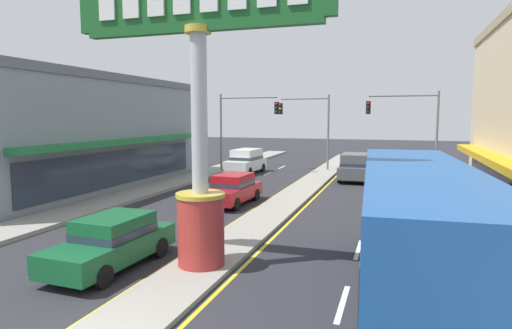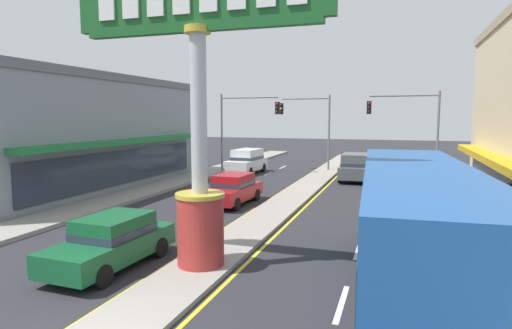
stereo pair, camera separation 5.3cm
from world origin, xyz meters
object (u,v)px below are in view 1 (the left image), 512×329
object	(u,v)px
traffic_light_left_side	(242,119)
pedestrian_far_side	(506,234)
district_sign	(199,124)
pedestrian_near_kerb	(507,201)
storefront_left	(64,133)
bus_far_left_oncoming	(417,224)
suv_near_right_lane	(354,167)
traffic_light_right_side	(410,120)
sedan_mid_left_lane	(232,189)
sedan_near_left_lane	(112,241)
traffic_light_median_far	(310,120)
suv_far_right_lane	(246,161)

from	to	relation	value
traffic_light_left_side	pedestrian_far_side	xyz separation A→B (m)	(14.59, -17.70, -3.14)
district_sign	pedestrian_near_kerb	size ratio (longest dim) A/B	4.79
pedestrian_far_side	storefront_left	bearing A→B (deg)	161.02
district_sign	bus_far_left_oncoming	distance (m)	6.35
district_sign	bus_far_left_oncoming	world-z (taller)	district_sign
suv_near_right_lane	pedestrian_far_side	size ratio (longest dim) A/B	2.83
traffic_light_right_side	pedestrian_near_kerb	distance (m)	13.86
traffic_light_left_side	sedan_mid_left_lane	bearing A→B (deg)	-72.23
storefront_left	sedan_mid_left_lane	xyz separation A→B (m)	(11.71, -1.31, -2.68)
traffic_light_right_side	storefront_left	bearing A→B (deg)	-153.11
traffic_light_left_side	bus_far_left_oncoming	size ratio (longest dim) A/B	0.55
traffic_light_right_side	pedestrian_near_kerb	bearing A→B (deg)	-75.67
district_sign	traffic_light_right_side	world-z (taller)	district_sign
suv_near_right_lane	sedan_near_left_lane	size ratio (longest dim) A/B	1.06
bus_far_left_oncoming	pedestrian_far_side	distance (m)	3.80
traffic_light_median_far	suv_far_right_lane	bearing A→B (deg)	-144.22
traffic_light_median_far	pedestrian_near_kerb	world-z (taller)	traffic_light_median_far
traffic_light_left_side	sedan_near_left_lane	size ratio (longest dim) A/B	1.42
suv_far_right_lane	pedestrian_near_kerb	size ratio (longest dim) A/B	2.69
district_sign	sedan_near_left_lane	xyz separation A→B (m)	(-2.58, -0.66, -3.47)
suv_near_right_lane	pedestrian_far_side	bearing A→B (deg)	-70.61
district_sign	pedestrian_near_kerb	xyz separation A→B (m)	(9.52, 7.69, -3.09)
suv_near_right_lane	pedestrian_far_side	distance (m)	17.57
suv_far_right_lane	sedan_near_left_lane	bearing A→B (deg)	-81.14
bus_far_left_oncoming	pedestrian_near_kerb	size ratio (longest dim) A/B	6.49
storefront_left	traffic_light_left_side	size ratio (longest dim) A/B	3.13
storefront_left	traffic_light_right_side	bearing A→B (deg)	26.89
district_sign	traffic_light_median_far	xyz separation A→B (m)	(-1.47, 23.67, -0.06)
district_sign	storefront_left	bearing A→B (deg)	143.94
sedan_near_left_lane	bus_far_left_oncoming	xyz separation A→B (m)	(8.47, 0.53, 1.08)
storefront_left	traffic_light_left_side	world-z (taller)	storefront_left
storefront_left	pedestrian_near_kerb	xyz separation A→B (m)	(23.81, -2.72, -2.30)
sedan_near_left_lane	storefront_left	bearing A→B (deg)	136.60
traffic_light_right_side	pedestrian_near_kerb	xyz separation A→B (m)	(3.34, -13.09, -3.08)
district_sign	storefront_left	xyz separation A→B (m)	(-14.29, 10.41, -0.79)
district_sign	sedan_near_left_lane	bearing A→B (deg)	-165.64
traffic_light_left_side	suv_near_right_lane	xyz separation A→B (m)	(8.76, -1.12, -3.26)
district_sign	pedestrian_near_kerb	distance (m)	12.62
traffic_light_median_far	bus_far_left_oncoming	xyz separation A→B (m)	(7.36, -23.80, -2.33)
storefront_left	sedan_mid_left_lane	world-z (taller)	storefront_left
storefront_left	pedestrian_near_kerb	distance (m)	24.07
traffic_light_median_far	suv_far_right_lane	world-z (taller)	traffic_light_median_far
district_sign	pedestrian_near_kerb	world-z (taller)	district_sign
suv_far_right_lane	sedan_mid_left_lane	size ratio (longest dim) A/B	1.07
sedan_near_left_lane	pedestrian_far_side	world-z (taller)	pedestrian_far_side
suv_near_right_lane	sedan_mid_left_lane	size ratio (longest dim) A/B	1.06
district_sign	suv_far_right_lane	xyz separation A→B (m)	(-5.88, 20.49, -3.27)
district_sign	traffic_light_left_side	distance (m)	21.21
traffic_light_right_side	sedan_mid_left_lane	world-z (taller)	traffic_light_right_side
storefront_left	traffic_light_right_side	distance (m)	22.95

